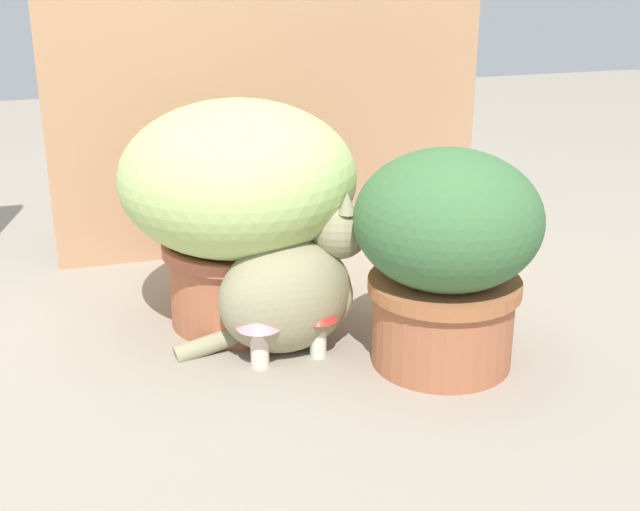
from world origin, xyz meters
name	(u,v)px	position (x,y,z in m)	size (l,w,h in m)	color
ground_plane	(276,355)	(0.00, 0.00, 0.00)	(6.00, 6.00, 0.00)	gray
cardboard_backdrop	(271,74)	(0.15, 0.59, 0.44)	(1.06, 0.03, 0.87)	tan
grass_planter	(239,198)	(-0.03, 0.18, 0.26)	(0.46, 0.46, 0.45)	#B16241
leafy_planter	(446,251)	(0.29, -0.11, 0.22)	(0.33, 0.33, 0.40)	#AC613F
cat	(294,289)	(0.04, 0.02, 0.12)	(0.38, 0.20, 0.32)	gray
mushroom_ornament_red	(318,318)	(0.07, -0.03, 0.08)	(0.07, 0.07, 0.11)	silver
mushroom_ornament_pink	(259,326)	(-0.04, -0.04, 0.08)	(0.09, 0.09, 0.11)	silver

